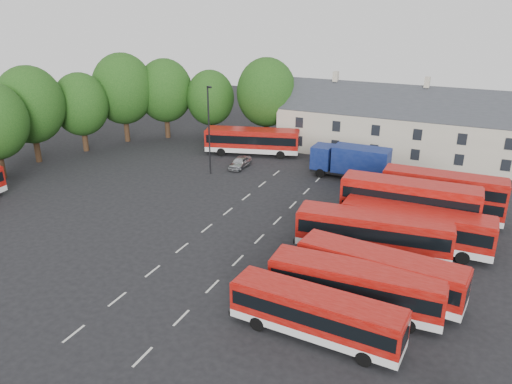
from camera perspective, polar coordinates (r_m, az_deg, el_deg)
ground at (r=42.10m, az=-7.00°, el=-5.20°), size 140.00×140.00×0.00m
lane_markings at (r=42.55m, az=-2.72°, el=-4.75°), size 5.15×33.80×0.01m
treeline at (r=66.64m, az=-14.13°, el=10.34°), size 29.92×32.59×12.01m
terrace_houses at (r=63.97m, az=18.38°, el=6.85°), size 35.70×7.13×10.06m
bus_row_a at (r=29.88m, az=6.86°, el=-13.44°), size 10.38×3.07×2.90m
bus_row_b at (r=32.57m, az=11.27°, el=-10.30°), size 10.97×2.83×3.08m
bus_row_c at (r=34.39m, az=13.96°, el=-8.68°), size 11.22×3.74×3.11m
bus_row_d at (r=39.51m, az=13.25°, el=-4.31°), size 11.87×3.80×3.30m
bus_row_e at (r=41.37m, az=17.82°, el=-3.61°), size 11.65×2.82×3.29m
bus_dd_south at (r=43.57m, az=17.04°, el=-1.33°), size 11.19×2.82×4.57m
bus_dd_north at (r=47.37m, az=20.55°, el=-0.16°), size 10.45×2.47×4.28m
bus_north at (r=63.16m, az=-0.44°, el=6.02°), size 12.02×5.67×3.32m
box_truck at (r=55.56m, az=10.84°, el=3.54°), size 8.47×2.88×3.67m
silver_car at (r=58.53m, az=-1.85°, el=3.40°), size 1.58×3.91×1.33m
lamppost at (r=55.44m, az=-5.38°, el=7.26°), size 0.68×0.46×9.91m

